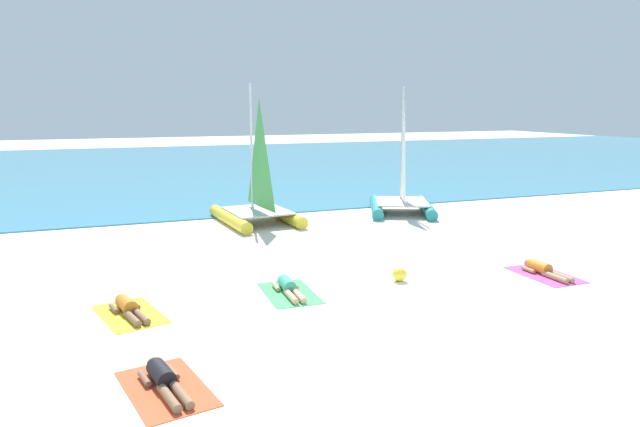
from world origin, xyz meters
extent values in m
plane|color=silver|center=(0.00, 10.00, 0.00)|extent=(120.00, 120.00, 0.00)
cube|color=teal|center=(0.00, 31.63, 0.03)|extent=(120.00, 40.00, 0.05)
cylinder|color=teal|center=(4.57, 10.73, 0.22)|extent=(1.98, 3.64, 0.43)
cylinder|color=teal|center=(6.38, 9.90, 0.22)|extent=(1.98, 3.64, 0.43)
cube|color=silver|center=(5.40, 10.15, 0.46)|extent=(2.83, 3.04, 0.05)
cylinder|color=silver|center=(5.63, 10.64, 2.70)|extent=(0.09, 0.09, 4.53)
pyramid|color=white|center=(5.25, 9.83, 2.56)|extent=(0.88, 1.83, 3.80)
cylinder|color=yellow|center=(-1.49, 10.34, 0.22)|extent=(0.74, 3.86, 0.44)
cylinder|color=yellow|center=(0.51, 10.50, 0.22)|extent=(0.74, 3.86, 0.44)
cube|color=silver|center=(-0.47, 10.24, 0.47)|extent=(2.20, 2.61, 0.05)
cylinder|color=silver|center=(-0.52, 10.78, 2.72)|extent=(0.09, 0.09, 4.56)
pyramid|color=#4CA54C|center=(-0.44, 9.88, 2.58)|extent=(0.21, 2.01, 3.83)
cube|color=yellow|center=(-5.41, 2.10, 0.01)|extent=(1.52, 2.11, 0.01)
cylinder|color=orange|center=(-5.46, 2.29, 0.16)|extent=(0.44, 0.67, 0.30)
sphere|color=#8C6647|center=(-5.56, 2.69, 0.16)|extent=(0.22, 0.22, 0.22)
cylinder|color=#8C6647|center=(-5.39, 1.64, 0.08)|extent=(0.32, 0.79, 0.14)
cylinder|color=#8C6647|center=(-5.22, 1.68, 0.08)|extent=(0.32, 0.79, 0.14)
cylinder|color=#8C6647|center=(-5.71, 2.39, 0.07)|extent=(0.20, 0.46, 0.10)
cylinder|color=#8C6647|center=(-5.28, 2.50, 0.07)|extent=(0.20, 0.46, 0.10)
cube|color=#EA5933|center=(-5.11, -1.43, 0.01)|extent=(1.44, 2.07, 0.01)
cylinder|color=black|center=(-5.14, -1.23, 0.16)|extent=(0.41, 0.67, 0.30)
sphere|color=#8C6647|center=(-5.22, -0.83, 0.16)|extent=(0.22, 0.22, 0.22)
cylinder|color=#8C6647|center=(-5.11, -1.88, 0.08)|extent=(0.28, 0.79, 0.14)
cylinder|color=#8C6647|center=(-4.93, -1.85, 0.08)|extent=(0.28, 0.79, 0.14)
cylinder|color=#8C6647|center=(-5.39, -1.12, 0.07)|extent=(0.18, 0.46, 0.10)
cylinder|color=#8C6647|center=(-4.96, -1.04, 0.07)|extent=(0.18, 0.46, 0.10)
cube|color=#4CB266|center=(-1.93, 2.21, 0.01)|extent=(1.18, 1.94, 0.01)
cylinder|color=#3FB28C|center=(-1.92, 2.41, 0.16)|extent=(0.33, 0.63, 0.30)
sphere|color=#D8AD84|center=(-1.90, 2.82, 0.16)|extent=(0.22, 0.22, 0.22)
cylinder|color=#D8AD84|center=(-2.04, 1.77, 0.08)|extent=(0.17, 0.79, 0.14)
cylinder|color=#D8AD84|center=(-1.86, 1.76, 0.08)|extent=(0.17, 0.79, 0.14)
cylinder|color=#D8AD84|center=(-2.14, 2.58, 0.07)|extent=(0.12, 0.45, 0.10)
cylinder|color=#D8AD84|center=(-1.70, 2.56, 0.07)|extent=(0.12, 0.45, 0.10)
cube|color=#D84C99|center=(4.55, 1.25, 0.01)|extent=(1.11, 1.90, 0.01)
cylinder|color=orange|center=(4.55, 1.45, 0.16)|extent=(0.30, 0.62, 0.30)
sphere|color=tan|center=(4.55, 1.85, 0.16)|extent=(0.22, 0.22, 0.22)
cylinder|color=tan|center=(4.46, 0.80, 0.08)|extent=(0.14, 0.78, 0.14)
cylinder|color=tan|center=(4.64, 0.79, 0.08)|extent=(0.14, 0.78, 0.14)
cylinder|color=tan|center=(4.33, 1.60, 0.07)|extent=(0.10, 0.45, 0.10)
cylinder|color=tan|center=(4.77, 1.60, 0.07)|extent=(0.10, 0.45, 0.10)
sphere|color=yellow|center=(0.87, 2.12, 0.18)|extent=(0.35, 0.35, 0.35)
camera|label=1|loc=(-5.90, -9.89, 4.23)|focal=32.66mm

